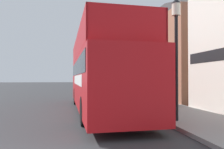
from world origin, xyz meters
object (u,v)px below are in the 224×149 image
Objects in this scene: tour_bus at (101,77)px; lamp_post_nearest at (176,36)px; parked_car_ahead_of_bus at (101,91)px; lamp_post_second at (125,56)px.

tour_bus is 4.75m from lamp_post_nearest.
lamp_post_second is (1.79, -1.84, 2.99)m from parked_car_ahead_of_bus.
lamp_post_second is at bearing -43.43° from parked_car_ahead_of_bus.
parked_car_ahead_of_bus is at bearing 134.24° from lamp_post_second.
tour_bus is 2.41× the size of lamp_post_nearest.
lamp_post_nearest is at bearing -80.11° from parked_car_ahead_of_bus.
tour_bus is 2.77× the size of parked_car_ahead_of_bus.
parked_car_ahead_of_bus is 0.87× the size of lamp_post_nearest.
lamp_post_second is at bearing 88.55° from lamp_post_nearest.
parked_car_ahead_of_bus is 3.94m from lamp_post_second.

